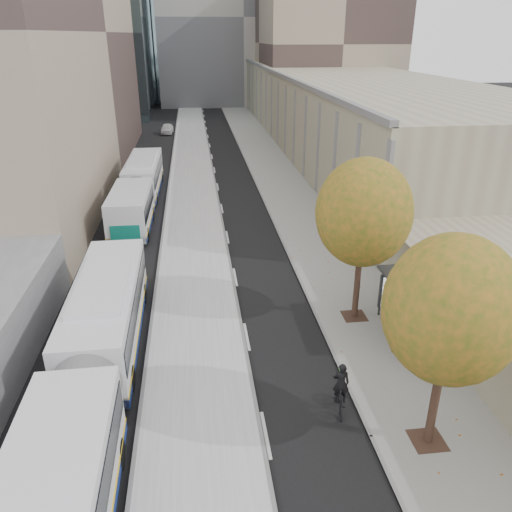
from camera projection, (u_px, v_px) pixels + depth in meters
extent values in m
cube|color=#ABABAB|center=(192.00, 190.00, 42.79)|extent=(4.25, 150.00, 0.15)
cube|color=gray|center=(284.00, 187.00, 43.71)|extent=(4.75, 150.00, 0.08)
cube|color=gray|center=(329.00, 99.00, 69.66)|extent=(18.00, 92.00, 8.00)
cube|color=#9F9A92|center=(239.00, 18.00, 93.10)|extent=(30.00, 18.00, 30.00)
cube|color=#383A3F|center=(417.00, 287.00, 21.09)|extent=(1.90, 4.40, 0.10)
cylinder|color=#383A3F|center=(416.00, 340.00, 19.72)|extent=(0.10, 0.10, 2.40)
cube|color=silver|center=(429.00, 311.00, 21.67)|extent=(0.04, 4.00, 2.10)
cylinder|color=black|center=(434.00, 403.00, 15.81)|extent=(0.28, 0.28, 3.11)
sphere|color=#365716|center=(451.00, 310.00, 14.42)|extent=(4.00, 4.00, 4.00)
cylinder|color=black|center=(357.00, 286.00, 23.04)|extent=(0.28, 0.28, 3.24)
sphere|color=#365716|center=(364.00, 213.00, 21.58)|extent=(4.20, 4.20, 4.20)
cube|color=silver|center=(93.00, 369.00, 17.72)|extent=(2.69, 17.39, 2.89)
cube|color=black|center=(91.00, 357.00, 17.51)|extent=(2.75, 16.70, 1.00)
cube|color=silver|center=(139.00, 189.00, 38.31)|extent=(2.72, 17.09, 2.84)
cube|color=black|center=(139.00, 183.00, 38.09)|extent=(2.77, 16.41, 0.99)
cube|color=#0E7160|center=(128.00, 233.00, 30.74)|extent=(1.80, 0.09, 1.10)
imported|color=black|center=(340.00, 400.00, 17.68)|extent=(0.70, 1.63, 0.95)
imported|color=black|center=(341.00, 383.00, 17.37)|extent=(0.64, 0.47, 1.59)
sphere|color=#4F924C|center=(342.00, 369.00, 17.13)|extent=(0.25, 0.25, 0.25)
imported|color=silver|center=(167.00, 129.00, 67.27)|extent=(1.75, 3.87, 1.29)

